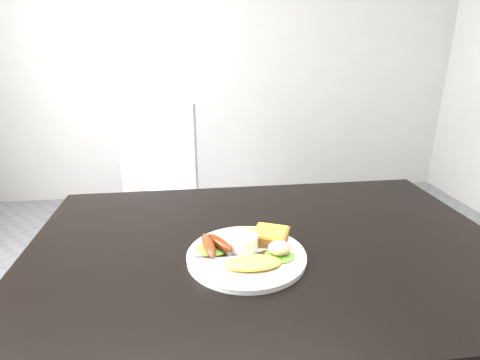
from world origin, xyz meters
name	(u,v)px	position (x,y,z in m)	size (l,w,h in m)	color
room_back_panel	(212,26)	(0.00, 2.25, 1.35)	(4.00, 0.04, 2.70)	silver
dining_table	(269,250)	(0.00, 0.00, 0.73)	(1.20, 0.80, 0.04)	black
dining_chair	(158,209)	(-0.37, 0.92, 0.45)	(0.42, 0.42, 0.05)	#A27660
person	(190,155)	(-0.20, 0.75, 0.77)	(0.56, 0.37, 1.55)	navy
plate	(246,256)	(-0.07, -0.06, 0.76)	(0.28, 0.28, 0.01)	white
lettuce_left	(213,248)	(-0.14, -0.03, 0.77)	(0.08, 0.07, 0.01)	#568B26
lettuce_right	(280,255)	(0.01, -0.09, 0.77)	(0.07, 0.06, 0.01)	#46972A
omelette	(252,263)	(-0.06, -0.12, 0.77)	(0.13, 0.06, 0.02)	yellow
sausage_a	(209,245)	(-0.15, -0.05, 0.78)	(0.03, 0.11, 0.03)	#5B320F
sausage_b	(219,243)	(-0.13, -0.04, 0.78)	(0.02, 0.10, 0.02)	maroon
ramekin	(244,243)	(-0.07, -0.04, 0.78)	(0.07, 0.07, 0.04)	white
toast_a	(254,237)	(-0.04, 0.00, 0.77)	(0.08, 0.08, 0.01)	brown
toast_b	(271,234)	(0.00, -0.01, 0.78)	(0.08, 0.08, 0.01)	#965A31
potato_salad	(279,248)	(0.01, -0.09, 0.79)	(0.05, 0.05, 0.03)	#F3EFA6
fork	(229,256)	(-0.11, -0.07, 0.76)	(0.16, 0.01, 0.00)	#ADAFB7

